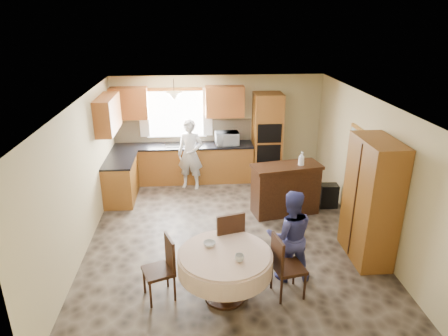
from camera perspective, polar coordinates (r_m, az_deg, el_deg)
name	(u,v)px	position (r m, az deg, el deg)	size (l,w,h in m)	color
floor	(229,237)	(7.45, 0.70, -9.76)	(5.00, 6.00, 0.01)	brown
ceiling	(230,102)	(6.52, 0.80, 9.42)	(5.00, 6.00, 0.01)	white
wall_back	(218,127)	(9.72, -0.86, 5.83)	(5.00, 0.02, 2.50)	tan
wall_front	(255,283)	(4.28, 4.52, -16.07)	(5.00, 0.02, 2.50)	tan
wall_left	(81,178)	(7.12, -19.72, -1.36)	(0.02, 6.00, 2.50)	tan
wall_right	(370,170)	(7.52, 20.07, -0.21)	(0.02, 6.00, 2.50)	tan
window	(176,114)	(9.61, -6.88, 7.65)	(1.40, 0.03, 1.10)	white
curtain_left	(144,113)	(9.61, -11.41, 7.69)	(0.22, 0.02, 1.15)	white
curtain_right	(208,112)	(9.54, -2.36, 8.00)	(0.22, 0.02, 1.15)	white
base_cab_back	(184,164)	(9.67, -5.75, 0.60)	(3.30, 0.60, 0.88)	#AE682E
counter_back	(183,146)	(9.52, -5.85, 3.19)	(3.30, 0.64, 0.04)	black
base_cab_left	(121,180)	(8.98, -14.48, -1.68)	(0.60, 1.20, 0.88)	#AE682E
counter_left	(119,160)	(8.81, -14.75, 1.07)	(0.64, 1.20, 0.04)	black
backsplash	(183,131)	(9.72, -5.88, 5.29)	(3.30, 0.02, 0.55)	#C2AF88
wall_cab_left	(129,103)	(9.50, -13.41, 8.99)	(0.85, 0.33, 0.72)	#AD632B
wall_cab_right	(225,102)	(9.42, 0.11, 9.46)	(0.90, 0.33, 0.72)	#AD632B
wall_cab_side	(108,114)	(8.56, -16.28, 7.40)	(0.33, 1.20, 0.72)	#AD632B
oven_tower	(267,137)	(9.62, 6.14, 4.36)	(0.66, 0.62, 2.12)	#AE682E
oven_upper	(270,134)	(9.27, 6.53, 4.92)	(0.56, 0.01, 0.45)	black
oven_lower	(269,154)	(9.42, 6.41, 2.00)	(0.56, 0.01, 0.45)	black
pendant	(174,96)	(9.03, -7.13, 10.14)	(0.36, 0.36, 0.18)	beige
sideboard	(285,191)	(8.17, 8.75, -3.21)	(1.37, 0.56, 0.98)	#3D2210
space_heater	(328,196)	(8.69, 14.69, -3.84)	(0.37, 0.26, 0.50)	black
cupboard	(371,201)	(6.84, 20.29, -4.44)	(0.54, 1.07, 2.05)	#AE682E
dining_table	(225,263)	(5.72, 0.15, -13.39)	(1.32, 1.32, 0.75)	#3D2210
chair_left	(163,265)	(5.86, -8.67, -13.53)	(0.52, 0.52, 0.94)	#3D2210
chair_back	(228,239)	(6.25, 0.59, -10.06)	(0.56, 0.56, 1.06)	#3D2210
chair_right	(284,263)	(5.86, 8.56, -13.34)	(0.49, 0.49, 0.97)	#3D2210
framed_picture	(357,141)	(7.90, 18.51, 3.64)	(0.06, 0.65, 0.54)	#C68C3A
microwave	(227,138)	(9.45, 0.42, 4.25)	(0.55, 0.37, 0.30)	silver
person_sink	(190,154)	(9.17, -4.83, 1.95)	(0.60, 0.39, 1.64)	silver
person_dining	(290,236)	(6.13, 9.37, -9.52)	(0.71, 0.55, 1.46)	#3B3D81
bowl_sideboard	(273,167)	(7.91, 7.00, 0.11)	(0.23, 0.23, 0.06)	#B2B2B2
bottle_sideboard	(301,160)	(7.99, 10.99, 1.15)	(0.13, 0.13, 0.33)	silver
cup_table	(239,258)	(5.43, 2.20, -12.72)	(0.13, 0.13, 0.10)	#B2B2B2
bowl_table	(209,244)	(5.76, -2.09, -10.80)	(0.18, 0.18, 0.06)	#B2B2B2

